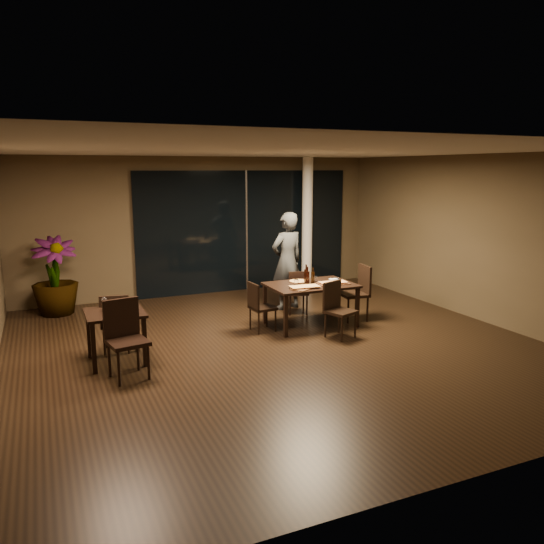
{
  "coord_description": "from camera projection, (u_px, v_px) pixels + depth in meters",
  "views": [
    {
      "loc": [
        -3.28,
        -7.23,
        2.74
      ],
      "look_at": [
        0.2,
        0.67,
        1.05
      ],
      "focal_mm": 35.0,
      "sensor_mm": 36.0,
      "label": 1
    }
  ],
  "objects": [
    {
      "name": "chair_main_near",
      "position": [
        337.0,
        306.0,
        8.72
      ],
      "size": [
        0.54,
        0.54,
        0.92
      ],
      "rotation": [
        0.0,
        0.0,
        0.34
      ],
      "color": "black",
      "rests_on": "ground"
    },
    {
      "name": "chair_main_right",
      "position": [
        358.0,
        289.0,
        9.7
      ],
      "size": [
        0.52,
        0.52,
        1.01
      ],
      "rotation": [
        0.0,
        0.0,
        -1.69
      ],
      "color": "black",
      "rests_on": "ground"
    },
    {
      "name": "ground",
      "position": [
        278.0,
        346.0,
        8.32
      ],
      "size": [
        8.0,
        8.0,
        0.0
      ],
      "primitive_type": "plane",
      "color": "black",
      "rests_on": "ground"
    },
    {
      "name": "tumbler_left",
      "position": [
        296.0,
        282.0,
        9.22
      ],
      "size": [
        0.08,
        0.08,
        0.09
      ],
      "primitive_type": "cylinder",
      "color": "white",
      "rests_on": "main_table"
    },
    {
      "name": "potted_plant",
      "position": [
        55.0,
        276.0,
        10.0
      ],
      "size": [
        0.91,
        0.91,
        1.49
      ],
      "primitive_type": "imported",
      "rotation": [
        0.0,
        0.0,
        0.12
      ],
      "color": "#1C501A",
      "rests_on": "ground"
    },
    {
      "name": "side_table",
      "position": [
        115.0,
        320.0,
        7.52
      ],
      "size": [
        0.8,
        0.8,
        0.75
      ],
      "color": "black",
      "rests_on": "ground"
    },
    {
      "name": "bottle_b",
      "position": [
        313.0,
        276.0,
        9.29
      ],
      "size": [
        0.06,
        0.06,
        0.28
      ],
      "primitive_type": null,
      "color": "black",
      "rests_on": "main_table"
    },
    {
      "name": "pizza_board_right",
      "position": [
        333.0,
        284.0,
        9.29
      ],
      "size": [
        0.59,
        0.34,
        0.01
      ],
      "primitive_type": "cube",
      "rotation": [
        0.0,
        0.0,
        -0.11
      ],
      "color": "#412515",
      "rests_on": "main_table"
    },
    {
      "name": "napkin_far",
      "position": [
        334.0,
        279.0,
        9.66
      ],
      "size": [
        0.19,
        0.11,
        0.01
      ],
      "primitive_type": "cube",
      "rotation": [
        0.0,
        0.0,
        -0.08
      ],
      "color": "white",
      "rests_on": "main_table"
    },
    {
      "name": "wall_right",
      "position": [
        480.0,
        238.0,
        9.63
      ],
      "size": [
        0.1,
        8.0,
        3.0
      ],
      "primitive_type": "cube",
      "color": "#443724",
      "rests_on": "ground"
    },
    {
      "name": "chair_side_far",
      "position": [
        116.0,
        320.0,
        7.93
      ],
      "size": [
        0.49,
        0.49,
        0.91
      ],
      "rotation": [
        0.0,
        0.0,
        2.95
      ],
      "color": "black",
      "rests_on": "ground"
    },
    {
      "name": "ceiling",
      "position": [
        278.0,
        149.0,
        7.74
      ],
      "size": [
        8.0,
        8.0,
        0.04
      ],
      "primitive_type": "cube",
      "color": "silver",
      "rests_on": "wall_back"
    },
    {
      "name": "chair_side_near",
      "position": [
        125.0,
        334.0,
        7.02
      ],
      "size": [
        0.56,
        0.56,
        1.04
      ],
      "rotation": [
        0.0,
        0.0,
        0.18
      ],
      "color": "black",
      "rests_on": "ground"
    },
    {
      "name": "oblong_pizza_left",
      "position": [
        305.0,
        287.0,
        8.96
      ],
      "size": [
        0.5,
        0.26,
        0.02
      ],
      "primitive_type": null,
      "rotation": [
        0.0,
        0.0,
        -0.09
      ],
      "color": "maroon",
      "rests_on": "pizza_board_left"
    },
    {
      "name": "bottle_c",
      "position": [
        306.0,
        274.0,
        9.34
      ],
      "size": [
        0.07,
        0.07,
        0.33
      ],
      "primitive_type": null,
      "color": "black",
      "rests_on": "main_table"
    },
    {
      "name": "window_panel",
      "position": [
        246.0,
        231.0,
        12.01
      ],
      "size": [
        5.0,
        0.06,
        2.7
      ],
      "primitive_type": "cube",
      "color": "black",
      "rests_on": "ground"
    },
    {
      "name": "wall_back",
      "position": [
        202.0,
        226.0,
        11.67
      ],
      "size": [
        8.0,
        0.1,
        3.0
      ],
      "primitive_type": "cube",
      "color": "#443724",
      "rests_on": "ground"
    },
    {
      "name": "diner",
      "position": [
        287.0,
        261.0,
        10.38
      ],
      "size": [
        0.72,
        0.55,
        1.92
      ],
      "primitive_type": "imported",
      "rotation": [
        0.0,
        0.0,
        3.33
      ],
      "color": "#2C2F31",
      "rests_on": "ground"
    },
    {
      "name": "napkin_near",
      "position": [
        341.0,
        281.0,
        9.46
      ],
      "size": [
        0.2,
        0.15,
        0.01
      ],
      "primitive_type": "cube",
      "rotation": [
        0.0,
        0.0,
        -0.28
      ],
      "color": "white",
      "rests_on": "main_table"
    },
    {
      "name": "side_napkin",
      "position": [
        117.0,
        314.0,
        7.36
      ],
      "size": [
        0.2,
        0.14,
        0.01
      ],
      "primitive_type": "cube",
      "rotation": [
        0.0,
        0.0,
        0.18
      ],
      "color": "white",
      "rests_on": "side_table"
    },
    {
      "name": "wine_glass_b",
      "position": [
        126.0,
        306.0,
        7.45
      ],
      "size": [
        0.09,
        0.09,
        0.19
      ],
      "primitive_type": null,
      "color": "white",
      "rests_on": "side_table"
    },
    {
      "name": "column",
      "position": [
        307.0,
        223.0,
        12.26
      ],
      "size": [
        0.24,
        0.24,
        3.0
      ],
      "primitive_type": "cylinder",
      "color": "white",
      "rests_on": "ground"
    },
    {
      "name": "chair_main_far",
      "position": [
        298.0,
        290.0,
        10.06
      ],
      "size": [
        0.48,
        0.48,
        0.85
      ],
      "rotation": [
        0.0,
        0.0,
        2.87
      ],
      "color": "black",
      "rests_on": "ground"
    },
    {
      "name": "wall_front",
      "position": [
        479.0,
        321.0,
        4.39
      ],
      "size": [
        8.0,
        0.1,
        3.0
      ],
      "primitive_type": "cube",
      "color": "#443724",
      "rests_on": "ground"
    },
    {
      "name": "tumbler_right",
      "position": [
        316.0,
        279.0,
        9.48
      ],
      "size": [
        0.08,
        0.08,
        0.1
      ],
      "primitive_type": "cylinder",
      "color": "white",
      "rests_on": "main_table"
    },
    {
      "name": "bottle_a",
      "position": [
        307.0,
        275.0,
        9.25
      ],
      "size": [
        0.07,
        0.07,
        0.31
      ],
      "primitive_type": null,
      "color": "black",
      "rests_on": "main_table"
    },
    {
      "name": "wine_glass_a",
      "position": [
        104.0,
        305.0,
        7.5
      ],
      "size": [
        0.09,
        0.09,
        0.19
      ],
      "primitive_type": null,
      "color": "white",
      "rests_on": "side_table"
    },
    {
      "name": "chair_main_left",
      "position": [
        259.0,
        304.0,
        9.0
      ],
      "size": [
        0.42,
        0.42,
        0.85
      ],
      "rotation": [
        0.0,
        0.0,
        1.65
      ],
      "color": "black",
      "rests_on": "ground"
    },
    {
      "name": "main_table",
      "position": [
        311.0,
        288.0,
        9.3
      ],
      "size": [
        1.5,
        1.0,
        0.75
      ],
      "color": "black",
      "rests_on": "ground"
    },
    {
      "name": "round_pizza",
      "position": [
        298.0,
        281.0,
        9.47
      ],
      "size": [
        0.31,
        0.31,
        0.01
      ],
      "primitive_type": "cylinder",
      "color": "#AA1D12",
      "rests_on": "main_table"
    },
    {
      "name": "oblong_pizza_right",
      "position": [
        333.0,
        283.0,
        9.29
      ],
      "size": [
        0.48,
        0.24,
        0.02
      ],
      "primitive_type": null,
      "rotation": [
        0.0,
        0.0,
        -0.06
      ],
      "color": "#6C0C09",
      "rests_on": "pizza_board_right"
    },
    {
      "name": "pizza_board_left",
      "position": [
        305.0,
        288.0,
        8.96
      ],
      "size": [
        0.58,
        0.49,
        0.01
      ],
      "primitive_type": "cube",
      "rotation": [
        0.0,
        0.0,
        0.54
      ],
      "color": "#412715",
      "rests_on": "main_table"
    }
  ]
}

